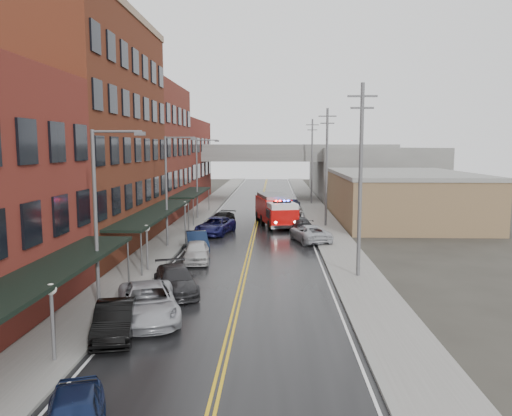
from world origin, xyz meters
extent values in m
plane|color=#2D2B26|center=(0.00, 0.00, 0.00)|extent=(220.00, 220.00, 0.00)
cube|color=black|center=(0.00, 30.00, 0.01)|extent=(11.00, 160.00, 0.02)
cube|color=slate|center=(-7.30, 30.00, 0.07)|extent=(3.00, 160.00, 0.15)
cube|color=slate|center=(7.30, 30.00, 0.07)|extent=(3.00, 160.00, 0.15)
cube|color=gray|center=(-5.65, 30.00, 0.07)|extent=(0.30, 160.00, 0.15)
cube|color=gray|center=(5.65, 30.00, 0.07)|extent=(0.30, 160.00, 0.15)
cube|color=#5B2718|center=(-13.30, 23.00, 9.00)|extent=(9.00, 20.00, 18.00)
cube|color=maroon|center=(-13.30, 40.50, 7.50)|extent=(9.00, 15.00, 15.00)
cube|color=maroon|center=(-13.30, 58.00, 6.00)|extent=(9.00, 20.00, 12.00)
cube|color=olive|center=(16.00, 40.00, 2.50)|extent=(14.00, 22.00, 5.00)
cube|color=slate|center=(18.00, 70.00, 4.00)|extent=(18.00, 30.00, 8.00)
cube|color=black|center=(-7.50, 4.00, 3.00)|extent=(2.60, 16.00, 0.18)
cylinder|color=slate|center=(-6.35, 11.60, 1.50)|extent=(0.10, 0.10, 3.00)
cube|color=black|center=(-7.50, 23.00, 3.00)|extent=(2.60, 18.00, 0.18)
cylinder|color=slate|center=(-6.35, 14.40, 1.50)|extent=(0.10, 0.10, 3.00)
cylinder|color=slate|center=(-6.35, 31.60, 1.50)|extent=(0.10, 0.10, 3.00)
cube|color=black|center=(-7.50, 40.50, 3.00)|extent=(2.60, 13.00, 0.18)
cylinder|color=slate|center=(-6.35, 34.40, 1.50)|extent=(0.10, 0.10, 3.00)
cylinder|color=slate|center=(-6.35, 46.60, 1.50)|extent=(0.10, 0.10, 3.00)
cylinder|color=#59595B|center=(-6.40, 2.00, 1.40)|extent=(0.14, 0.14, 2.80)
sphere|color=silver|center=(-6.40, 2.00, 2.90)|extent=(0.44, 0.44, 0.44)
cylinder|color=#59595B|center=(-6.40, 16.00, 1.40)|extent=(0.14, 0.14, 2.80)
sphere|color=silver|center=(-6.40, 16.00, 2.90)|extent=(0.44, 0.44, 0.44)
cylinder|color=#59595B|center=(-6.40, 30.00, 1.40)|extent=(0.14, 0.14, 2.80)
sphere|color=silver|center=(-6.40, 30.00, 2.90)|extent=(0.44, 0.44, 0.44)
cylinder|color=#59595B|center=(-6.80, 8.00, 4.50)|extent=(0.18, 0.18, 9.00)
cylinder|color=#59595B|center=(-5.60, 8.00, 8.90)|extent=(2.40, 0.12, 0.12)
cube|color=#59595B|center=(-4.50, 8.00, 8.80)|extent=(0.50, 0.22, 0.18)
cylinder|color=#59595B|center=(-6.80, 24.00, 4.50)|extent=(0.18, 0.18, 9.00)
cylinder|color=#59595B|center=(-5.60, 24.00, 8.90)|extent=(2.40, 0.12, 0.12)
cube|color=#59595B|center=(-4.50, 24.00, 8.80)|extent=(0.50, 0.22, 0.18)
cylinder|color=#59595B|center=(-6.80, 40.00, 4.50)|extent=(0.18, 0.18, 9.00)
cylinder|color=#59595B|center=(-5.60, 40.00, 8.90)|extent=(2.40, 0.12, 0.12)
cube|color=#59595B|center=(-4.50, 40.00, 8.80)|extent=(0.50, 0.22, 0.18)
cylinder|color=#59595B|center=(7.20, 15.00, 6.00)|extent=(0.24, 0.24, 12.00)
cube|color=#59595B|center=(7.20, 15.00, 11.20)|extent=(1.80, 0.12, 0.12)
cube|color=#59595B|center=(7.20, 15.00, 10.50)|extent=(1.40, 0.12, 0.12)
cylinder|color=#59595B|center=(7.20, 35.00, 6.00)|extent=(0.24, 0.24, 12.00)
cube|color=#59595B|center=(7.20, 35.00, 11.20)|extent=(1.80, 0.12, 0.12)
cube|color=#59595B|center=(7.20, 35.00, 10.50)|extent=(1.40, 0.12, 0.12)
cylinder|color=#59595B|center=(7.20, 55.00, 6.00)|extent=(0.24, 0.24, 12.00)
cube|color=#59595B|center=(7.20, 55.00, 11.20)|extent=(1.80, 0.12, 0.12)
cube|color=#59595B|center=(7.20, 55.00, 10.50)|extent=(1.40, 0.12, 0.12)
cube|color=slate|center=(0.00, 62.00, 6.75)|extent=(40.00, 10.00, 1.50)
cube|color=slate|center=(-11.00, 62.00, 3.00)|extent=(1.60, 8.00, 6.00)
cube|color=slate|center=(11.00, 62.00, 3.00)|extent=(1.60, 8.00, 6.00)
cube|color=#BB0A08|center=(1.78, 36.72, 1.69)|extent=(3.94, 6.45, 2.29)
cube|color=#BB0A08|center=(2.68, 32.55, 1.37)|extent=(3.27, 3.35, 1.64)
cube|color=silver|center=(2.68, 32.55, 2.46)|extent=(3.09, 3.11, 0.55)
cube|color=black|center=(2.64, 32.77, 1.69)|extent=(3.06, 2.29, 0.87)
cube|color=slate|center=(1.78, 36.72, 3.00)|extent=(3.58, 5.96, 0.33)
cube|color=black|center=(2.68, 32.55, 2.82)|extent=(1.77, 0.67, 0.15)
sphere|color=#FF0C0C|center=(2.10, 32.43, 2.91)|extent=(0.22, 0.22, 0.22)
sphere|color=#1933FF|center=(3.27, 32.68, 2.91)|extent=(0.22, 0.22, 0.22)
cylinder|color=black|center=(1.53, 32.19, 0.55)|extent=(1.15, 0.61, 1.09)
cylinder|color=black|center=(3.88, 32.70, 0.55)|extent=(1.15, 0.61, 1.09)
cylinder|color=black|center=(0.72, 35.93, 0.55)|extent=(1.15, 0.61, 1.09)
cylinder|color=black|center=(3.07, 36.44, 0.55)|extent=(1.15, 0.61, 1.09)
cylinder|color=black|center=(0.14, 38.60, 0.55)|extent=(1.15, 0.61, 1.09)
cylinder|color=black|center=(2.49, 39.11, 0.55)|extent=(1.15, 0.61, 1.09)
imported|color=black|center=(-4.93, 4.70, 0.75)|extent=(2.50, 4.77, 1.50)
imported|color=#A2A3A9|center=(-4.08, 7.03, 0.82)|extent=(4.36, 6.44, 1.64)
imported|color=black|center=(-3.60, 11.30, 0.74)|extent=(3.64, 5.51, 1.48)
imported|color=#BCBCBC|center=(-3.60, 18.86, 0.75)|extent=(2.28, 4.60, 1.51)
imported|color=#0E1A33|center=(-4.20, 22.80, 0.75)|extent=(2.66, 4.81, 1.50)
imported|color=#111141|center=(-3.60, 30.26, 0.79)|extent=(3.77, 6.11, 1.58)
imported|color=black|center=(-3.60, 35.69, 0.68)|extent=(2.99, 5.01, 1.36)
imported|color=#B2B4BA|center=(5.00, 26.81, 0.75)|extent=(3.83, 5.88, 1.51)
imported|color=#2A2A2D|center=(4.29, 32.74, 0.68)|extent=(2.92, 5.02, 1.37)
imported|color=white|center=(4.16, 45.20, 0.67)|extent=(2.60, 4.23, 1.35)
imported|color=black|center=(4.09, 48.75, 0.71)|extent=(2.63, 4.54, 1.41)
camera|label=1|loc=(1.92, -15.77, 8.19)|focal=35.00mm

